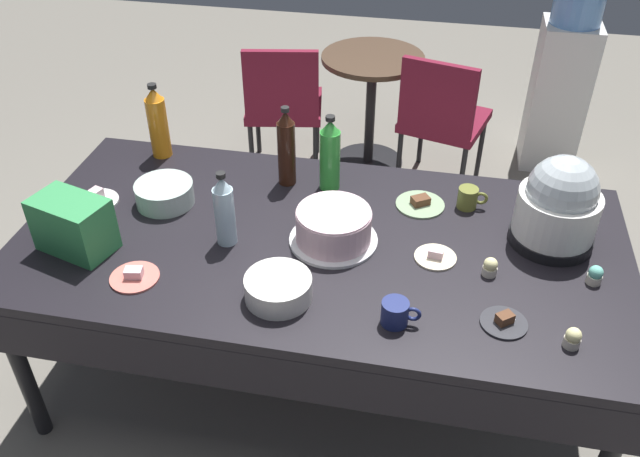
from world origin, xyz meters
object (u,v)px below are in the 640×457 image
at_px(soda_bottle_water, 224,211).
at_px(maroon_chair_right, 442,116).
at_px(glass_salad_bowl, 165,193).
at_px(cupcake_berry, 573,338).
at_px(dessert_plate_white, 96,199).
at_px(cupcake_lemon, 490,267).
at_px(coffee_mug_navy, 396,313).
at_px(dessert_plate_charcoal, 504,322).
at_px(potluck_table, 320,253).
at_px(ceramic_snack_bowl, 278,288).
at_px(cupcake_mint, 595,275).
at_px(frosted_layer_cake, 333,228).
at_px(soda_bottle_cola, 286,148).
at_px(maroon_chair_left, 283,101).
at_px(round_cafe_table, 371,91).
at_px(dessert_plate_sage, 420,204).
at_px(soda_bottle_orange_juice, 158,123).
at_px(dessert_plate_coral, 134,276).
at_px(soda_bottle_lime_soda, 330,155).
at_px(slow_cooker, 558,206).
at_px(water_cooler, 562,75).
at_px(soda_carton, 73,225).

relative_size(soda_bottle_water, maroon_chair_right, 0.34).
bearing_deg(glass_salad_bowl, cupcake_berry, -17.84).
height_order(dessert_plate_white, maroon_chair_right, maroon_chair_right).
bearing_deg(cupcake_lemon, coffee_mug_navy, -134.55).
bearing_deg(dessert_plate_white, dessert_plate_charcoal, -13.48).
xyz_separation_m(potluck_table, cupcake_berry, (0.84, -0.36, 0.09)).
distance_m(ceramic_snack_bowl, cupcake_mint, 1.05).
relative_size(frosted_layer_cake, soda_bottle_cola, 0.95).
xyz_separation_m(potluck_table, coffee_mug_navy, (0.31, -0.37, 0.10)).
height_order(soda_bottle_cola, coffee_mug_navy, soda_bottle_cola).
bearing_deg(dessert_plate_white, ceramic_snack_bowl, -25.21).
bearing_deg(coffee_mug_navy, glass_salad_bowl, 153.12).
xyz_separation_m(ceramic_snack_bowl, maroon_chair_left, (-0.47, 1.91, -0.30)).
xyz_separation_m(dessert_plate_charcoal, round_cafe_table, (-0.69, 2.11, -0.26)).
distance_m(dessert_plate_sage, soda_bottle_cola, 0.57).
bearing_deg(soda_bottle_orange_juice, dessert_plate_coral, -74.40).
bearing_deg(cupcake_lemon, soda_bottle_lime_soda, 145.99).
bearing_deg(soda_bottle_lime_soda, dessert_plate_white, -161.89).
height_order(potluck_table, dessert_plate_sage, dessert_plate_sage).
height_order(cupcake_lemon, soda_bottle_water, soda_bottle_water).
height_order(soda_bottle_cola, round_cafe_table, soda_bottle_cola).
relative_size(frosted_layer_cake, round_cafe_table, 0.44).
height_order(soda_bottle_cola, maroon_chair_left, soda_bottle_cola).
bearing_deg(dessert_plate_sage, soda_bottle_water, -151.18).
bearing_deg(glass_salad_bowl, dessert_plate_white, -169.55).
bearing_deg(maroon_chair_right, cupcake_lemon, -82.49).
xyz_separation_m(frosted_layer_cake, glass_salad_bowl, (-0.68, 0.12, -0.02)).
height_order(slow_cooker, cupcake_mint, slow_cooker).
height_order(frosted_layer_cake, glass_salad_bowl, frosted_layer_cake).
distance_m(dessert_plate_white, dessert_plate_sage, 1.26).
xyz_separation_m(frosted_layer_cake, coffee_mug_navy, (0.26, -0.36, -0.02)).
bearing_deg(round_cafe_table, maroon_chair_right, -27.35).
xyz_separation_m(cupcake_mint, soda_bottle_orange_juice, (-1.73, 0.51, 0.12)).
xyz_separation_m(cupcake_lemon, soda_bottle_cola, (-0.80, 0.43, 0.12)).
bearing_deg(round_cafe_table, coffee_mug_navy, -80.55).
bearing_deg(soda_bottle_lime_soda, glass_salad_bowl, -158.70).
relative_size(cupcake_berry, soda_bottle_cola, 0.20).
bearing_deg(water_cooler, cupcake_lemon, -102.08).
bearing_deg(potluck_table, ceramic_snack_bowl, -102.18).
bearing_deg(coffee_mug_navy, slow_cooker, 46.15).
height_order(soda_bottle_lime_soda, maroon_chair_left, soda_bottle_lime_soda).
height_order(cupcake_berry, soda_carton, soda_carton).
xyz_separation_m(soda_bottle_cola, round_cafe_table, (0.16, 1.45, -0.41)).
height_order(cupcake_berry, soda_bottle_cola, soda_bottle_cola).
bearing_deg(cupcake_mint, ceramic_snack_bowl, -164.56).
bearing_deg(soda_bottle_water, maroon_chair_left, 97.29).
bearing_deg(ceramic_snack_bowl, round_cafe_table, 89.44).
distance_m(dessert_plate_sage, soda_carton, 1.28).
xyz_separation_m(soda_bottle_water, maroon_chair_right, (0.70, 1.66, -0.39)).
relative_size(slow_cooker, dessert_plate_coral, 2.06).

